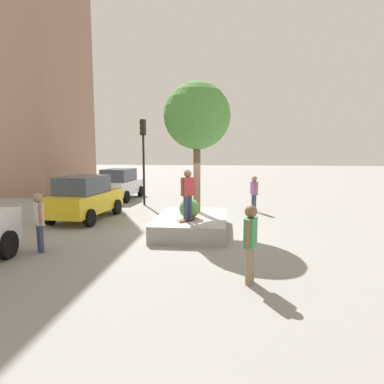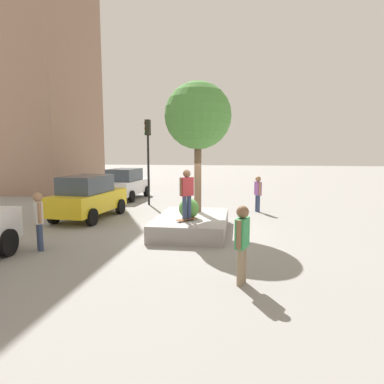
# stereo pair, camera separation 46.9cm
# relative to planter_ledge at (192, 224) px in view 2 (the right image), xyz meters

# --- Properties ---
(ground_plane) EXTENTS (120.00, 120.00, 0.00)m
(ground_plane) POSITION_rel_planter_ledge_xyz_m (0.08, 0.01, -0.29)
(ground_plane) COLOR gray
(planter_ledge) EXTENTS (3.87, 2.53, 0.59)m
(planter_ledge) POSITION_rel_planter_ledge_xyz_m (0.00, 0.00, 0.00)
(planter_ledge) COLOR gray
(planter_ledge) RESTS_ON ground
(plaza_tree) EXTENTS (2.58, 2.58, 5.03)m
(plaza_tree) POSITION_rel_planter_ledge_xyz_m (0.94, -0.10, 4.01)
(plaza_tree) COLOR brown
(plaza_tree) RESTS_ON planter_ledge
(boxwood_shrub) EXTENTS (0.72, 0.72, 0.72)m
(boxwood_shrub) POSITION_rel_planter_ledge_xyz_m (-0.43, 0.05, 0.65)
(boxwood_shrub) COLOR #4C8C3D
(boxwood_shrub) RESTS_ON planter_ledge
(skateboard) EXTENTS (0.73, 0.69, 0.07)m
(skateboard) POSITION_rel_planter_ledge_xyz_m (-0.87, 0.05, 0.35)
(skateboard) COLOR brown
(skateboard) RESTS_ON planter_ledge
(skateboarder) EXTENTS (0.45, 0.46, 1.69)m
(skateboarder) POSITION_rel_planter_ledge_xyz_m (-0.87, 0.05, 1.34)
(skateboarder) COLOR navy
(skateboarder) RESTS_ON skateboard
(taxi_cab) EXTENTS (4.25, 2.20, 1.92)m
(taxi_cab) POSITION_rel_planter_ledge_xyz_m (1.72, 4.88, 0.68)
(taxi_cab) COLOR gold
(taxi_cab) RESTS_ON ground
(sedan_parked) EXTENTS (4.19, 2.12, 1.91)m
(sedan_parked) POSITION_rel_planter_ledge_xyz_m (7.82, 5.32, 0.67)
(sedan_parked) COLOR white
(sedan_parked) RESTS_ON ground
(traffic_light_corner) EXTENTS (0.32, 0.36, 4.69)m
(traffic_light_corner) POSITION_rel_planter_ledge_xyz_m (5.85, 3.30, 2.90)
(traffic_light_corner) COLOR black
(traffic_light_corner) RESTS_ON ground
(passerby_with_bag) EXTENTS (0.49, 0.46, 1.76)m
(passerby_with_bag) POSITION_rel_planter_ledge_xyz_m (-2.95, 4.20, 0.72)
(passerby_with_bag) COLOR navy
(passerby_with_bag) RESTS_ON ground
(bystander_watching) EXTENTS (0.57, 0.35, 1.76)m
(bystander_watching) POSITION_rel_planter_ledge_xyz_m (4.48, -2.63, 0.73)
(bystander_watching) COLOR navy
(bystander_watching) RESTS_ON ground
(pedestrian_crossing) EXTENTS (0.58, 0.34, 1.78)m
(pedestrian_crossing) POSITION_rel_planter_ledge_xyz_m (-4.66, -1.80, 0.74)
(pedestrian_crossing) COLOR #847056
(pedestrian_crossing) RESTS_ON ground
(brick_midrise) EXTENTS (8.21, 6.23, 19.52)m
(brick_midrise) POSITION_rel_planter_ledge_xyz_m (12.08, 13.36, 9.47)
(brick_midrise) COLOR #8C6B56
(brick_midrise) RESTS_ON ground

